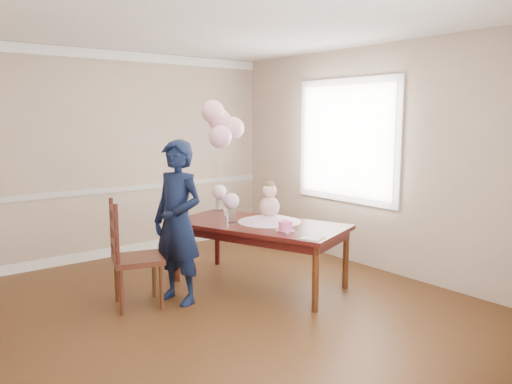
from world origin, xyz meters
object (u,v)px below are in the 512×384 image
(dining_chair_seat, at_px, (138,259))
(woman, at_px, (178,222))
(dining_table_top, at_px, (259,225))
(birthday_cake, at_px, (285,226))

(dining_chair_seat, xyz_separation_m, woman, (0.38, -0.14, 0.35))
(dining_table_top, bearing_deg, woman, 152.92)
(dining_table_top, height_order, birthday_cake, birthday_cake)
(dining_table_top, height_order, dining_chair_seat, dining_table_top)
(dining_table_top, height_order, woman, woman)
(dining_chair_seat, distance_m, woman, 0.53)
(dining_table_top, relative_size, birthday_cake, 13.33)
(birthday_cake, xyz_separation_m, woman, (-0.92, 0.56, 0.06))
(birthday_cake, distance_m, woman, 1.08)
(dining_chair_seat, bearing_deg, woman, -4.95)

